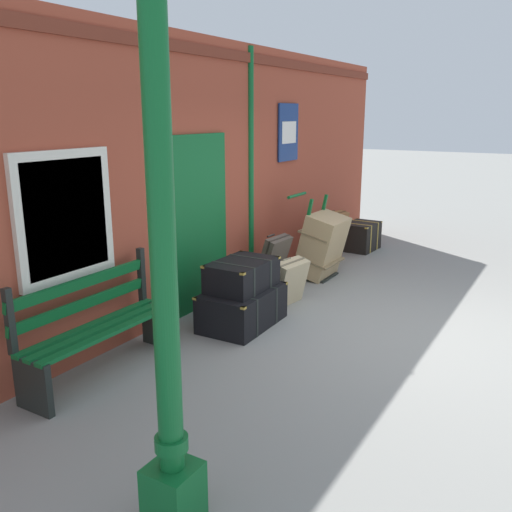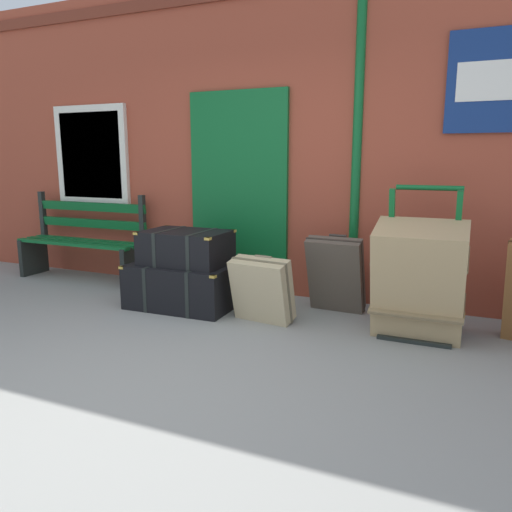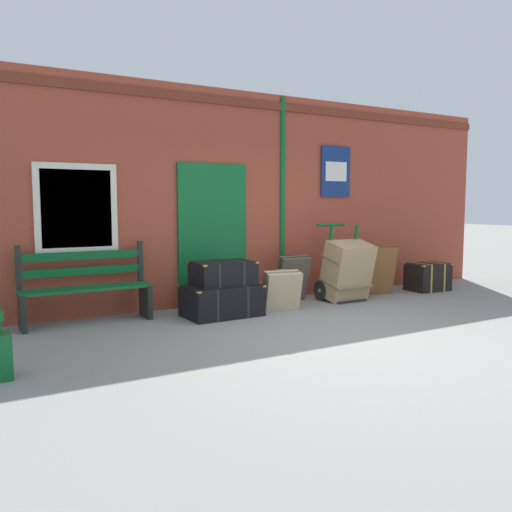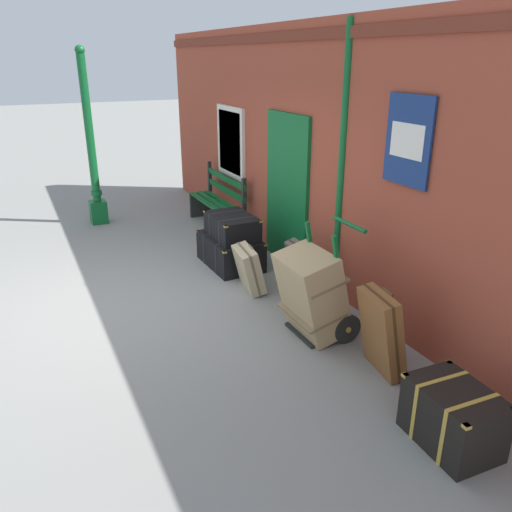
# 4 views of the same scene
# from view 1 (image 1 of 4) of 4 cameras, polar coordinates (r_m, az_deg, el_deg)

# --- Properties ---
(ground_plane) EXTENTS (60.00, 60.00, 0.00)m
(ground_plane) POSITION_cam_1_polar(r_m,az_deg,el_deg) (6.22, 15.10, -7.93)
(ground_plane) COLOR gray
(brick_facade) EXTENTS (10.40, 0.35, 3.20)m
(brick_facade) POSITION_cam_1_polar(r_m,az_deg,el_deg) (6.91, -5.34, 8.49)
(brick_facade) COLOR #9E422D
(brick_facade) RESTS_ON ground
(lamp_post) EXTENTS (0.28, 0.28, 2.96)m
(lamp_post) POSITION_cam_1_polar(r_m,az_deg,el_deg) (2.99, -9.21, -9.42)
(lamp_post) COLOR #0F5B28
(lamp_post) RESTS_ON ground
(platform_bench) EXTENTS (1.60, 0.43, 1.01)m
(platform_bench) POSITION_cam_1_polar(r_m,az_deg,el_deg) (5.22, -16.16, -7.17)
(platform_bench) COLOR #0F5B28
(platform_bench) RESTS_ON ground
(steamer_trunk_base) EXTENTS (1.03, 0.67, 0.43)m
(steamer_trunk_base) POSITION_cam_1_polar(r_m,az_deg,el_deg) (6.21, -1.43, -5.35)
(steamer_trunk_base) COLOR black
(steamer_trunk_base) RESTS_ON ground
(steamer_trunk_middle) EXTENTS (0.81, 0.55, 0.33)m
(steamer_trunk_middle) POSITION_cam_1_polar(r_m,az_deg,el_deg) (6.13, -1.47, -1.97)
(steamer_trunk_middle) COLOR black
(steamer_trunk_middle) RESTS_ON steamer_trunk_base
(porters_trolley) EXTENTS (0.71, 0.60, 1.20)m
(porters_trolley) POSITION_cam_1_polar(r_m,az_deg,el_deg) (8.09, 5.70, -0.17)
(porters_trolley) COLOR black
(porters_trolley) RESTS_ON ground
(large_brown_trunk) EXTENTS (0.70, 0.64, 0.96)m
(large_brown_trunk) POSITION_cam_1_polar(r_m,az_deg,el_deg) (7.97, 6.87, 1.11)
(large_brown_trunk) COLOR tan
(large_brown_trunk) RESTS_ON ground
(suitcase_beige) EXTENTS (0.55, 0.40, 0.83)m
(suitcase_beige) POSITION_cam_1_polar(r_m,az_deg,el_deg) (8.86, 7.91, 1.97)
(suitcase_beige) COLOR brown
(suitcase_beige) RESTS_ON ground
(suitcase_slate) EXTENTS (0.56, 0.39, 0.59)m
(suitcase_slate) POSITION_cam_1_polar(r_m,az_deg,el_deg) (6.85, 3.37, -2.72)
(suitcase_slate) COLOR tan
(suitcase_slate) RESTS_ON ground
(suitcase_brown) EXTENTS (0.53, 0.38, 0.74)m
(suitcase_brown) POSITION_cam_1_polar(r_m,az_deg,el_deg) (7.50, 1.74, -0.57)
(suitcase_brown) COLOR #51473D
(suitcase_brown) RESTS_ON ground
(corner_trunk) EXTENTS (0.71, 0.52, 0.49)m
(corner_trunk) POSITION_cam_1_polar(r_m,az_deg,el_deg) (9.77, 10.89, 2.03)
(corner_trunk) COLOR black
(corner_trunk) RESTS_ON ground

